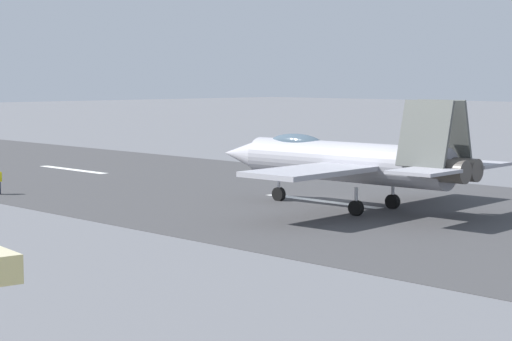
# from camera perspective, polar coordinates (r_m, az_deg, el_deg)

# --- Properties ---
(ground_plane) EXTENTS (400.00, 400.00, 0.00)m
(ground_plane) POSITION_cam_1_polar(r_m,az_deg,el_deg) (50.10, 4.35, -1.96)
(ground_plane) COLOR #5D5F64
(runway_strip) EXTENTS (240.00, 26.00, 0.02)m
(runway_strip) POSITION_cam_1_polar(r_m,az_deg,el_deg) (50.08, 4.37, -1.95)
(runway_strip) COLOR #3C3B3D
(runway_strip) RESTS_ON ground
(fighter_jet) EXTENTS (16.20, 15.15, 5.70)m
(fighter_jet) POSITION_cam_1_polar(r_m,az_deg,el_deg) (47.29, 5.56, 0.62)
(fighter_jet) COLOR #9A99A2
(fighter_jet) RESTS_ON ground
(marker_cone_mid) EXTENTS (0.44, 0.44, 0.55)m
(marker_cone_mid) POSITION_cam_1_polar(r_m,az_deg,el_deg) (61.92, 8.87, -0.28)
(marker_cone_mid) COLOR orange
(marker_cone_mid) RESTS_ON ground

